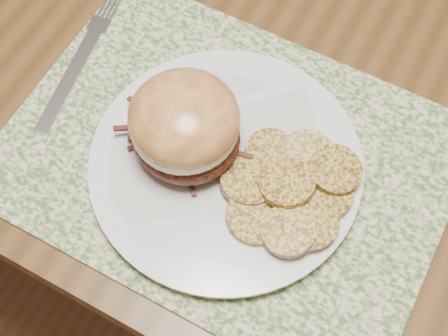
# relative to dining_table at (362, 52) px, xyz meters

# --- Properties ---
(ground) EXTENTS (3.50, 3.50, 0.00)m
(ground) POSITION_rel_dining_table_xyz_m (0.00, 0.00, -0.67)
(ground) COLOR brown
(ground) RESTS_ON ground
(dining_table) EXTENTS (1.50, 0.90, 0.75)m
(dining_table) POSITION_rel_dining_table_xyz_m (0.00, 0.00, 0.00)
(dining_table) COLOR #583819
(dining_table) RESTS_ON ground
(placemat) EXTENTS (0.45, 0.33, 0.00)m
(placemat) POSITION_rel_dining_table_xyz_m (-0.06, -0.26, 0.08)
(placemat) COLOR #3E5F31
(placemat) RESTS_ON dining_table
(dinner_plate) EXTENTS (0.26, 0.26, 0.02)m
(dinner_plate) POSITION_rel_dining_table_xyz_m (-0.06, -0.27, 0.09)
(dinner_plate) COLOR silver
(dinner_plate) RESTS_ON placemat
(pork_sandwich) EXTENTS (0.14, 0.14, 0.08)m
(pork_sandwich) POSITION_rel_dining_table_xyz_m (-0.10, -0.27, 0.14)
(pork_sandwich) COLOR black
(pork_sandwich) RESTS_ON dinner_plate
(roasted_potatoes) EXTENTS (0.14, 0.15, 0.03)m
(roasted_potatoes) POSITION_rel_dining_table_xyz_m (0.02, -0.27, 0.11)
(roasted_potatoes) COLOR #B79035
(roasted_potatoes) RESTS_ON dinner_plate
(fork) EXTENTS (0.05, 0.20, 0.00)m
(fork) POSITION_rel_dining_table_xyz_m (-0.26, -0.22, 0.09)
(fork) COLOR silver
(fork) RESTS_ON placemat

